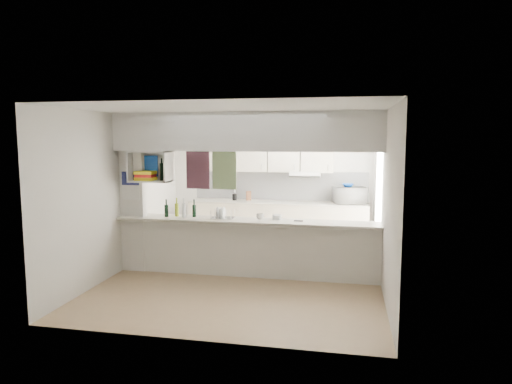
% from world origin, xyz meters
% --- Properties ---
extents(floor, '(4.80, 4.80, 0.00)m').
position_xyz_m(floor, '(0.00, 0.00, 0.00)').
color(floor, tan).
rests_on(floor, ground).
extents(ceiling, '(4.80, 4.80, 0.00)m').
position_xyz_m(ceiling, '(0.00, 0.00, 2.60)').
color(ceiling, white).
rests_on(ceiling, wall_back).
extents(wall_back, '(4.20, 0.00, 4.20)m').
position_xyz_m(wall_back, '(0.00, 2.40, 1.30)').
color(wall_back, silver).
rests_on(wall_back, floor).
extents(wall_left, '(0.00, 4.80, 4.80)m').
position_xyz_m(wall_left, '(-2.10, 0.00, 1.30)').
color(wall_left, silver).
rests_on(wall_left, floor).
extents(wall_right, '(0.00, 4.80, 4.80)m').
position_xyz_m(wall_right, '(2.10, 0.00, 1.30)').
color(wall_right, silver).
rests_on(wall_right, floor).
extents(servery_partition, '(4.20, 0.50, 2.60)m').
position_xyz_m(servery_partition, '(-0.17, 0.00, 1.66)').
color(servery_partition, silver).
rests_on(servery_partition, floor).
extents(cubby_shelf, '(0.65, 0.35, 0.50)m').
position_xyz_m(cubby_shelf, '(-1.57, -0.06, 1.71)').
color(cubby_shelf, white).
rests_on(cubby_shelf, bulkhead).
extents(kitchen_run, '(3.60, 0.63, 2.24)m').
position_xyz_m(kitchen_run, '(0.16, 2.14, 0.83)').
color(kitchen_run, beige).
rests_on(kitchen_run, floor).
extents(microwave, '(0.68, 0.54, 0.33)m').
position_xyz_m(microwave, '(1.62, 2.14, 1.09)').
color(microwave, white).
rests_on(microwave, bench_top).
extents(bowl, '(0.23, 0.23, 0.06)m').
position_xyz_m(bowl, '(1.59, 2.12, 1.28)').
color(bowl, '#0E419F').
rests_on(bowl, microwave).
extents(dish_rack, '(0.36, 0.27, 0.19)m').
position_xyz_m(dish_rack, '(-0.38, 0.03, 1.00)').
color(dish_rack, silver).
rests_on(dish_rack, breakfast_bar).
extents(cup, '(0.15, 0.15, 0.10)m').
position_xyz_m(cup, '(0.24, -0.02, 0.98)').
color(cup, white).
rests_on(cup, dish_rack).
extents(wine_bottles, '(0.51, 0.14, 0.32)m').
position_xyz_m(wine_bottles, '(-1.10, 0.03, 1.03)').
color(wine_bottles, black).
rests_on(wine_bottles, breakfast_bar).
extents(plastic_tubs, '(0.50, 0.18, 0.08)m').
position_xyz_m(plastic_tubs, '(0.51, 0.10, 0.96)').
color(plastic_tubs, silver).
rests_on(plastic_tubs, breakfast_bar).
extents(utensil_jar, '(0.10, 0.10, 0.13)m').
position_xyz_m(utensil_jar, '(-0.71, 2.15, 0.99)').
color(utensil_jar, black).
rests_on(utensil_jar, bench_top).
extents(knife_block, '(0.12, 0.11, 0.19)m').
position_xyz_m(knife_block, '(-0.42, 2.18, 1.02)').
color(knife_block, brown).
rests_on(knife_block, bench_top).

